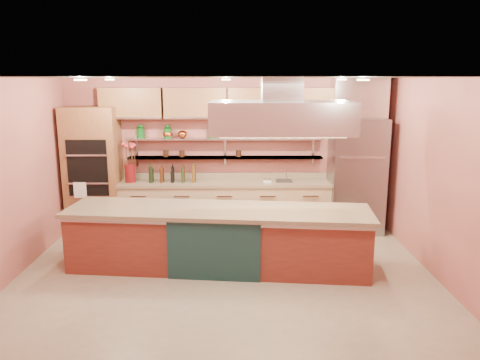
{
  "coord_description": "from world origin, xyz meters",
  "views": [
    {
      "loc": [
        0.16,
        -6.2,
        2.78
      ],
      "look_at": [
        0.22,
        1.0,
        1.22
      ],
      "focal_mm": 35.0,
      "sensor_mm": 36.0,
      "label": 1
    }
  ],
  "objects_px": {
    "copper_kettle": "(182,134)",
    "green_canister": "(212,133)",
    "island": "(218,238)",
    "flower_vase": "(130,173)",
    "kitchen_scale": "(267,180)",
    "refrigerator": "(356,176)"
  },
  "relations": [
    {
      "from": "flower_vase",
      "to": "kitchen_scale",
      "type": "relative_size",
      "value": 2.36
    },
    {
      "from": "island",
      "to": "green_canister",
      "type": "distance_m",
      "value": 2.39
    },
    {
      "from": "copper_kettle",
      "to": "green_canister",
      "type": "xyz_separation_m",
      "value": [
        0.55,
        0.0,
        0.03
      ]
    },
    {
      "from": "refrigerator",
      "to": "kitchen_scale",
      "type": "height_order",
      "value": "refrigerator"
    },
    {
      "from": "flower_vase",
      "to": "copper_kettle",
      "type": "bearing_deg",
      "value": 13.09
    },
    {
      "from": "island",
      "to": "copper_kettle",
      "type": "relative_size",
      "value": 24.69
    },
    {
      "from": "flower_vase",
      "to": "copper_kettle",
      "type": "xyz_separation_m",
      "value": [
        0.95,
        0.22,
        0.69
      ]
    },
    {
      "from": "flower_vase",
      "to": "green_canister",
      "type": "bearing_deg",
      "value": 8.38
    },
    {
      "from": "kitchen_scale",
      "to": "green_canister",
      "type": "xyz_separation_m",
      "value": [
        -1.01,
        0.22,
        0.84
      ]
    },
    {
      "from": "kitchen_scale",
      "to": "island",
      "type": "bearing_deg",
      "value": -111.3
    },
    {
      "from": "refrigerator",
      "to": "copper_kettle",
      "type": "xyz_separation_m",
      "value": [
        -3.18,
        0.23,
        0.74
      ]
    },
    {
      "from": "island",
      "to": "green_canister",
      "type": "height_order",
      "value": "green_canister"
    },
    {
      "from": "kitchen_scale",
      "to": "copper_kettle",
      "type": "relative_size",
      "value": 0.81
    },
    {
      "from": "refrigerator",
      "to": "flower_vase",
      "type": "distance_m",
      "value": 4.13
    },
    {
      "from": "flower_vase",
      "to": "kitchen_scale",
      "type": "distance_m",
      "value": 2.51
    },
    {
      "from": "kitchen_scale",
      "to": "copper_kettle",
      "type": "bearing_deg",
      "value": 176.4
    },
    {
      "from": "island",
      "to": "copper_kettle",
      "type": "height_order",
      "value": "copper_kettle"
    },
    {
      "from": "island",
      "to": "flower_vase",
      "type": "xyz_separation_m",
      "value": [
        -1.67,
        1.74,
        0.64
      ]
    },
    {
      "from": "flower_vase",
      "to": "kitchen_scale",
      "type": "height_order",
      "value": "flower_vase"
    },
    {
      "from": "island",
      "to": "kitchen_scale",
      "type": "relative_size",
      "value": 30.39
    },
    {
      "from": "copper_kettle",
      "to": "green_canister",
      "type": "bearing_deg",
      "value": 0.0
    },
    {
      "from": "kitchen_scale",
      "to": "refrigerator",
      "type": "bearing_deg",
      "value": 4.09
    }
  ]
}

